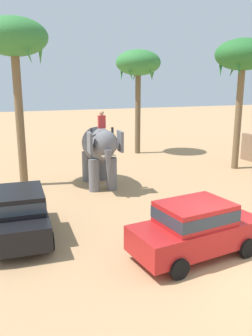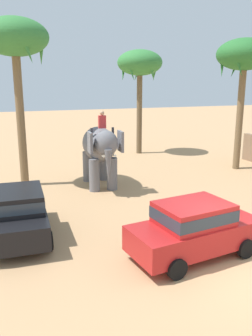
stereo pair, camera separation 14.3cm
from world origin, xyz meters
name	(u,v)px [view 1 (the left image)]	position (x,y,z in m)	size (l,w,h in m)	color
ground_plane	(239,272)	(0.00, 0.00, 0.00)	(120.00, 120.00, 0.00)	tan
car_sedan_foreground	(196,227)	(-0.62, 1.31, 0.93)	(4.27, 2.22, 1.70)	red
car_parked_far_side	(20,212)	(-5.42, 4.58, 0.93)	(2.07, 4.20, 1.70)	black
elephant_with_mahout	(99,148)	(-1.09, 9.34, 1.99)	(1.89, 3.95, 3.88)	slate
palm_tree_behind_elephant	(138,65)	(4.16, 16.56, 6.34)	(3.20, 3.20, 7.44)	brown
palm_tree_near_hut	(243,58)	(7.81, 9.94, 6.53)	(3.20, 3.20, 7.63)	brown
palm_tree_left_of_road	(14,42)	(-4.67, 11.01, 7.01)	(3.20, 3.20, 8.15)	brown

